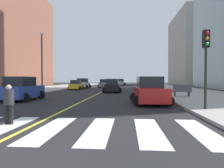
# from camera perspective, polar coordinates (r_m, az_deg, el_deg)

# --- Properties ---
(sidewalk_kerb_east) EXTENTS (10.00, 120.00, 0.15)m
(sidewalk_kerb_east) POSITION_cam_1_polar(r_m,az_deg,el_deg) (24.61, 24.64, -2.87)
(sidewalk_kerb_east) COLOR #9E9B93
(sidewalk_kerb_east) RESTS_ON ground
(crosswalk_paint) EXTENTS (13.50, 4.00, 0.01)m
(crosswalk_paint) POSITION_cam_1_polar(r_m,az_deg,el_deg) (8.17, -23.32, -11.68)
(crosswalk_paint) COLOR silver
(crosswalk_paint) RESTS_ON ground
(lane_divider_paint) EXTENTS (0.16, 80.00, 0.01)m
(lane_divider_paint) POSITION_cam_1_polar(r_m,az_deg,el_deg) (43.24, -0.46, -1.07)
(lane_divider_paint) COLOR yellow
(lane_divider_paint) RESTS_ON ground
(parking_garage_concrete) EXTENTS (18.00, 24.00, 23.80)m
(parking_garage_concrete) POSITION_cam_1_polar(r_m,az_deg,el_deg) (74.18, 24.82, 9.03)
(parking_garage_concrete) COLOR #9E9B93
(parking_garage_concrete) RESTS_ON ground
(car_white_nearest) EXTENTS (3.00, 4.68, 2.05)m
(car_white_nearest) POSITION_cam_1_polar(r_m,az_deg,el_deg) (41.27, -8.43, 0.12)
(car_white_nearest) COLOR silver
(car_white_nearest) RESTS_ON ground
(car_blue_second) EXTENTS (2.89, 4.63, 2.07)m
(car_blue_second) POSITION_cam_1_polar(r_m,az_deg,el_deg) (18.83, -24.82, -1.41)
(car_blue_second) COLOR #2D479E
(car_blue_second) RESTS_ON ground
(car_black_third) EXTENTS (2.80, 4.37, 1.91)m
(car_black_third) POSITION_cam_1_polar(r_m,az_deg,el_deg) (27.77, 0.03, -0.59)
(car_black_third) COLOR black
(car_black_third) RESTS_ON ground
(car_red_fourth) EXTENTS (2.98, 4.65, 2.04)m
(car_red_fourth) POSITION_cam_1_polar(r_m,az_deg,el_deg) (14.93, 10.91, -2.05)
(car_red_fourth) COLOR red
(car_red_fourth) RESTS_ON ground
(car_silver_fifth) EXTENTS (2.92, 4.56, 2.01)m
(car_silver_fifth) POSITION_cam_1_polar(r_m,az_deg,el_deg) (62.38, 2.66, 0.53)
(car_silver_fifth) COLOR #B7B7BC
(car_silver_fifth) RESTS_ON ground
(car_yellow_sixth) EXTENTS (2.46, 3.90, 1.73)m
(car_yellow_sixth) POSITION_cam_1_polar(r_m,az_deg,el_deg) (35.70, -10.46, -0.32)
(car_yellow_sixth) COLOR gold
(car_yellow_sixth) RESTS_ON ground
(car_gray_seventh) EXTENTS (2.74, 4.30, 1.89)m
(car_gray_seventh) POSITION_cam_1_polar(r_m,az_deg,el_deg) (45.70, -2.30, 0.16)
(car_gray_seventh) COLOR slate
(car_gray_seventh) RESTS_ON ground
(traffic_light_near_corner) EXTENTS (0.36, 0.41, 4.49)m
(traffic_light_near_corner) POSITION_cam_1_polar(r_m,az_deg,el_deg) (12.49, 25.66, 8.05)
(traffic_light_near_corner) COLOR black
(traffic_light_near_corner) RESTS_ON sidewalk_kerb_east
(park_bench) EXTENTS (1.82, 0.62, 1.12)m
(park_bench) POSITION_cam_1_polar(r_m,az_deg,el_deg) (20.63, 19.67, -1.91)
(park_bench) COLOR #47474C
(park_bench) RESTS_ON sidewalk_kerb_east
(pedestrian_crossing) EXTENTS (0.40, 0.40, 1.62)m
(pedestrian_crossing) POSITION_cam_1_polar(r_m,az_deg,el_deg) (9.04, -27.81, -4.79)
(pedestrian_crossing) COLOR black
(pedestrian_crossing) RESTS_ON ground
(street_lamp) EXTENTS (0.44, 0.44, 8.11)m
(street_lamp) POSITION_cam_1_polar(r_m,az_deg,el_deg) (28.40, -19.73, 7.45)
(street_lamp) COLOR #38383D
(street_lamp) RESTS_ON sidewalk_kerb_west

